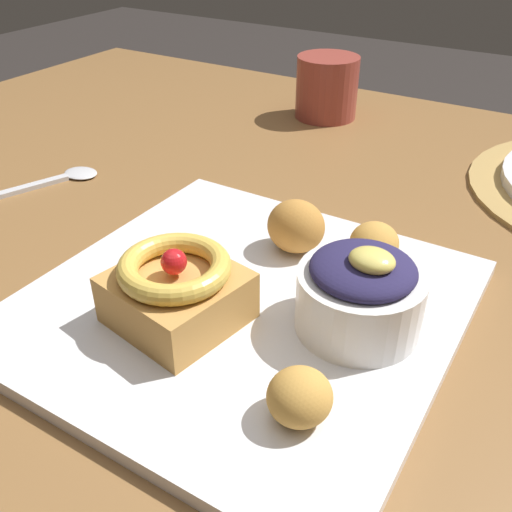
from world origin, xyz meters
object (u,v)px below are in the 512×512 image
Objects in this scene: fritter_front at (300,397)px; fritter_middle at (374,243)px; cake_slice at (176,289)px; berry_ramekin at (360,293)px; front_plate at (242,305)px; coffee_mug at (327,87)px; fritter_back at (296,226)px; spoon at (58,179)px.

fritter_front is 0.18m from fritter_middle.
berry_ramekin reaches higher than cake_slice.
cake_slice is at bearing -121.94° from fritter_middle.
coffee_mug reaches higher than front_plate.
berry_ramekin is at bearing -75.15° from fritter_middle.
coffee_mug is at bearing 114.10° from fritter_front.
cake_slice is at bearing -76.79° from coffee_mug.
berry_ramekin is 0.11m from fritter_back.
fritter_middle is at bearing 98.32° from fritter_front.
cake_slice is 0.12m from fritter_front.
fritter_back is at bearing 77.82° from cake_slice.
cake_slice is 2.36× the size of fritter_middle.
front_plate is 0.09m from fritter_back.
fritter_back is at bearing -69.85° from spoon.
fritter_back is at bearing 141.81° from berry_ramekin.
cake_slice is at bearing -121.57° from front_plate.
front_plate is 0.46m from coffee_mug.
fritter_front is 0.43m from spoon.
fritter_front reaches higher than front_plate.
spoon is at bearing 163.79° from front_plate.
fritter_middle is 0.07m from fritter_back.
spoon is 1.43× the size of coffee_mug.
spoon is (-0.30, 0.09, -0.00)m from front_plate.
fritter_back is 0.30m from spoon.
spoon is at bearing -114.85° from coffee_mug.
coffee_mug is (0.16, 0.35, 0.04)m from spoon.
fritter_front is 0.80× the size of fritter_back.
cake_slice is 1.15× the size of coffee_mug.
coffee_mug is (-0.14, 0.35, 0.01)m from fritter_back.
cake_slice is at bearing -152.46° from berry_ramekin.
cake_slice reaches higher than fritter_front.
fritter_front is (0.09, -0.08, 0.02)m from front_plate.
front_plate is 6.20× the size of fritter_back.
spoon is at bearing 154.38° from cake_slice.
berry_ramekin is 0.48m from coffee_mug.
cake_slice is 0.17m from fritter_middle.
fritter_middle is at bearing 16.28° from fritter_back.
coffee_mug is at bearing 121.48° from fritter_middle.
spoon is (-0.36, -0.02, -0.03)m from fritter_middle.
spoon is (-0.30, 0.00, -0.03)m from fritter_back.
fritter_back is 0.41× the size of spoon.
front_plate is 0.12m from fritter_front.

